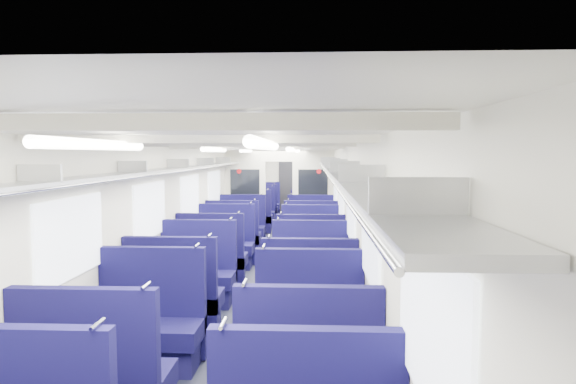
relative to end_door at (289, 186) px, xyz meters
The scene contains 35 objects.
floor 9.00m from the end_door, 90.00° to the right, with size 2.80×18.00×0.01m, color black.
ceiling 9.04m from the end_door, 90.00° to the right, with size 2.80×18.00×0.01m, color white.
wall_left 9.05m from the end_door, 98.90° to the right, with size 0.02×18.00×2.35m, color beige.
dado_left 9.07m from the end_door, 98.81° to the right, with size 0.03×17.90×0.70m, color #131138.
wall_right 9.05m from the end_door, 81.10° to the right, with size 0.02×18.00×2.35m, color beige.
dado_right 9.07m from the end_door, 81.19° to the right, with size 0.03×17.90×0.70m, color #131138.
wall_far 0.19m from the end_door, 90.00° to the left, with size 2.80×0.02×2.35m, color beige.
luggage_rack_left 9.07m from the end_door, 97.73° to the right, with size 0.36×17.40×0.18m.
luggage_rack_right 9.07m from the end_door, 82.27° to the right, with size 0.36×17.40×0.18m.
windows 9.41m from the end_door, 90.00° to the right, with size 2.78×15.60×0.75m.
ceiling_fittings 9.29m from the end_door, 90.00° to the right, with size 2.70×16.06×0.11m.
end_door is the anchor object (origin of this frame).
bulkhead 5.71m from the end_door, 90.00° to the right, with size 2.80×0.10×2.35m.
seat_6 13.69m from the end_door, 93.48° to the right, with size 1.13×0.62×1.25m.
seat_7 13.72m from the end_door, 86.53° to the right, with size 1.13×0.62×1.25m.
seat_8 12.73m from the end_door, 93.74° to the right, with size 1.13×0.62×1.25m.
seat_9 12.77m from the end_door, 86.27° to the right, with size 1.13×0.62×1.25m.
seat_10 11.50m from the end_door, 94.15° to the right, with size 1.13×0.62×1.25m.
seat_11 11.47m from the end_door, 85.84° to the right, with size 1.13×0.62×1.25m.
seat_12 10.36m from the end_door, 94.60° to the right, with size 1.13×0.62×1.25m.
seat_13 10.44m from the end_door, 85.43° to the right, with size 1.13×0.62×1.25m.
seat_14 9.10m from the end_door, 95.25° to the right, with size 1.13×0.62×1.25m.
seat_15 9.21m from the end_door, 84.82° to the right, with size 1.13×0.62×1.25m.
seat_16 8.07m from the end_door, 95.92° to the right, with size 1.13×0.62×1.25m.
seat_17 8.06m from the end_door, 84.07° to the right, with size 1.13×0.62×1.25m.
seat_18 6.85m from the end_door, 96.99° to the right, with size 1.13×0.62×1.25m.
seat_19 6.86m from the end_door, 83.02° to the right, with size 1.13×0.62×1.25m.
seat_20 4.86m from the end_door, 99.92° to the right, with size 1.13×0.62×1.25m.
seat_21 4.87m from the end_door, 80.11° to the right, with size 1.13×0.62×1.25m.
seat_22 3.78m from the end_door, 102.87° to the right, with size 1.13×0.62×1.25m.
seat_23 3.88m from the end_door, 77.48° to the right, with size 1.13×0.62×1.25m.
seat_24 2.70m from the end_door, 108.43° to the right, with size 1.13×0.62×1.25m.
seat_25 2.75m from the end_door, 71.94° to the right, with size 1.13×0.62×1.25m.
seat_26 1.70m from the end_door, 121.64° to the right, with size 1.13×0.62×1.25m.
seat_27 1.70m from the end_door, 58.55° to the right, with size 1.13×0.62×1.25m.
Camera 1 is at (0.85, -9.76, 2.20)m, focal length 31.64 mm.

